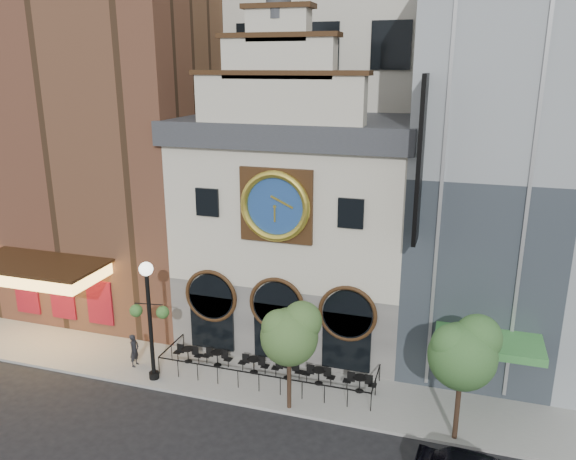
% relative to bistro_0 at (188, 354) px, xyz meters
% --- Properties ---
extents(ground, '(120.00, 120.00, 0.00)m').
position_rel_bistro_0_xyz_m(ground, '(4.45, -2.68, -0.61)').
color(ground, black).
rests_on(ground, ground).
extents(sidewalk, '(44.00, 5.00, 0.15)m').
position_rel_bistro_0_xyz_m(sidewalk, '(4.45, -0.18, -0.54)').
color(sidewalk, gray).
rests_on(sidewalk, ground).
extents(clock_building, '(12.60, 8.78, 18.65)m').
position_rel_bistro_0_xyz_m(clock_building, '(4.45, 5.15, 6.07)').
color(clock_building, '#605E5B').
rests_on(clock_building, ground).
extents(theater_building, '(14.00, 15.60, 25.00)m').
position_rel_bistro_0_xyz_m(theater_building, '(-8.55, 7.28, 11.99)').
color(theater_building, brown).
rests_on(theater_building, ground).
extents(retail_building, '(14.00, 14.40, 20.00)m').
position_rel_bistro_0_xyz_m(retail_building, '(17.45, 7.31, 9.53)').
color(retail_building, gray).
rests_on(retail_building, ground).
extents(cafe_railing, '(10.60, 2.60, 0.90)m').
position_rel_bistro_0_xyz_m(cafe_railing, '(4.45, -0.18, -0.01)').
color(cafe_railing, black).
rests_on(cafe_railing, sidewalk).
extents(bistro_0, '(1.58, 0.68, 0.90)m').
position_rel_bistro_0_xyz_m(bistro_0, '(0.00, 0.00, 0.00)').
color(bistro_0, black).
rests_on(bistro_0, sidewalk).
extents(bistro_1, '(1.58, 0.68, 0.90)m').
position_rel_bistro_0_xyz_m(bistro_1, '(1.60, 0.12, 0.00)').
color(bistro_1, black).
rests_on(bistro_1, sidewalk).
extents(bistro_2, '(1.58, 0.68, 0.90)m').
position_rel_bistro_0_xyz_m(bistro_2, '(3.62, 0.04, 0.00)').
color(bistro_2, black).
rests_on(bistro_2, sidewalk).
extents(bistro_3, '(1.58, 0.68, 0.90)m').
position_rel_bistro_0_xyz_m(bistro_3, '(5.39, 0.03, 0.00)').
color(bistro_3, black).
rests_on(bistro_3, sidewalk).
extents(bistro_4, '(1.58, 0.68, 0.90)m').
position_rel_bistro_0_xyz_m(bistro_4, '(6.99, 0.01, 0.00)').
color(bistro_4, black).
rests_on(bistro_4, sidewalk).
extents(bistro_5, '(1.58, 0.68, 0.90)m').
position_rel_bistro_0_xyz_m(bistro_5, '(8.99, -0.07, 0.00)').
color(bistro_5, black).
rests_on(bistro_5, sidewalk).
extents(pedestrian, '(0.42, 0.64, 1.73)m').
position_rel_bistro_0_xyz_m(pedestrian, '(-2.42, -1.14, 0.40)').
color(pedestrian, black).
rests_on(pedestrian, sidewalk).
extents(lamppost, '(1.92, 0.83, 6.06)m').
position_rel_bistro_0_xyz_m(lamppost, '(-0.87, -1.94, 3.28)').
color(lamppost, black).
rests_on(lamppost, sidewalk).
extents(tree_left, '(2.63, 2.53, 5.06)m').
position_rel_bistro_0_xyz_m(tree_left, '(6.25, -2.24, 3.25)').
color(tree_left, '#382619').
rests_on(tree_left, sidewalk).
extents(tree_right, '(2.82, 2.72, 5.43)m').
position_rel_bistro_0_xyz_m(tree_right, '(13.42, -2.24, 3.52)').
color(tree_right, '#382619').
rests_on(tree_right, sidewalk).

